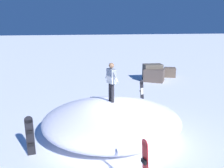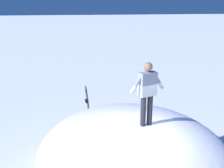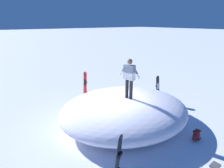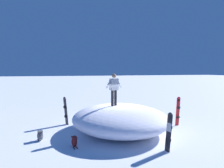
{
  "view_description": "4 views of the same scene",
  "coord_description": "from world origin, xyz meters",
  "px_view_note": "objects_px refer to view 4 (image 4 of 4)",
  "views": [
    {
      "loc": [
        8.21,
        -2.71,
        4.48
      ],
      "look_at": [
        0.1,
        -0.61,
        2.31
      ],
      "focal_mm": 35.65,
      "sensor_mm": 36.0,
      "label": 1
    },
    {
      "loc": [
        1.67,
        5.45,
        4.39
      ],
      "look_at": [
        0.33,
        -0.99,
        2.4
      ],
      "focal_mm": 42.14,
      "sensor_mm": 36.0,
      "label": 2
    },
    {
      "loc": [
        -6.05,
        4.51,
        4.44
      ],
      "look_at": [
        0.02,
        0.02,
        1.98
      ],
      "focal_mm": 30.83,
      "sensor_mm": 36.0,
      "label": 3
    },
    {
      "loc": [
        -4.16,
        -10.67,
        3.21
      ],
      "look_at": [
        -0.58,
        -0.51,
        2.52
      ],
      "focal_mm": 33.59,
      "sensor_mm": 36.0,
      "label": 4
    }
  ],
  "objects_px": {
    "backpack_near": "(40,136)",
    "backpack_far": "(74,141)",
    "snowboarder_standing": "(114,87)",
    "snowboard_secondary_upright": "(169,131)",
    "snowboard_primary_upright": "(66,110)",
    "snowboard_tertiary_upright": "(178,111)"
  },
  "relations": [
    {
      "from": "snowboard_tertiary_upright",
      "to": "backpack_far",
      "type": "xyz_separation_m",
      "value": [
        -6.26,
        -1.4,
        -0.66
      ]
    },
    {
      "from": "snowboard_primary_upright",
      "to": "snowboard_secondary_upright",
      "type": "xyz_separation_m",
      "value": [
        3.38,
        -5.52,
        -0.06
      ]
    },
    {
      "from": "snowboard_secondary_upright",
      "to": "backpack_near",
      "type": "xyz_separation_m",
      "value": [
        -4.83,
        3.03,
        -0.57
      ]
    },
    {
      "from": "backpack_far",
      "to": "snowboarder_standing",
      "type": "bearing_deg",
      "value": 32.63
    },
    {
      "from": "backpack_near",
      "to": "backpack_far",
      "type": "xyz_separation_m",
      "value": [
        1.35,
        -1.29,
        -0.01
      ]
    },
    {
      "from": "backpack_near",
      "to": "snowboard_primary_upright",
      "type": "bearing_deg",
      "value": 59.78
    },
    {
      "from": "snowboard_primary_upright",
      "to": "backpack_near",
      "type": "relative_size",
      "value": 3.22
    },
    {
      "from": "backpack_near",
      "to": "backpack_far",
      "type": "distance_m",
      "value": 1.87
    },
    {
      "from": "snowboard_secondary_upright",
      "to": "snowboard_tertiary_upright",
      "type": "relative_size",
      "value": 0.91
    },
    {
      "from": "snowboard_secondary_upright",
      "to": "snowboard_tertiary_upright",
      "type": "height_order",
      "value": "snowboard_tertiary_upright"
    },
    {
      "from": "snowboard_primary_upright",
      "to": "backpack_far",
      "type": "height_order",
      "value": "snowboard_primary_upright"
    },
    {
      "from": "snowboarder_standing",
      "to": "snowboard_tertiary_upright",
      "type": "xyz_separation_m",
      "value": [
        3.94,
        -0.09,
        -1.46
      ]
    },
    {
      "from": "snowboard_secondary_upright",
      "to": "snowboard_tertiary_upright",
      "type": "distance_m",
      "value": 4.19
    },
    {
      "from": "snowboard_secondary_upright",
      "to": "snowboard_primary_upright",
      "type": "bearing_deg",
      "value": 121.46
    },
    {
      "from": "snowboard_primary_upright",
      "to": "snowboard_tertiary_upright",
      "type": "bearing_deg",
      "value": -21.22
    },
    {
      "from": "snowboard_primary_upright",
      "to": "backpack_far",
      "type": "relative_size",
      "value": 3.22
    },
    {
      "from": "snowboarder_standing",
      "to": "snowboard_primary_upright",
      "type": "bearing_deg",
      "value": 133.95
    },
    {
      "from": "backpack_near",
      "to": "backpack_far",
      "type": "relative_size",
      "value": 1.0
    },
    {
      "from": "snowboard_primary_upright",
      "to": "snowboard_secondary_upright",
      "type": "bearing_deg",
      "value": -58.54
    },
    {
      "from": "snowboarder_standing",
      "to": "backpack_far",
      "type": "height_order",
      "value": "snowboarder_standing"
    },
    {
      "from": "snowboard_tertiary_upright",
      "to": "snowboard_primary_upright",
      "type": "bearing_deg",
      "value": 158.78
    },
    {
      "from": "snowboarder_standing",
      "to": "backpack_near",
      "type": "bearing_deg",
      "value": -176.92
    }
  ]
}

